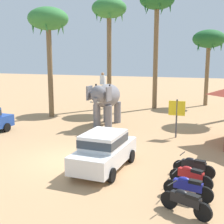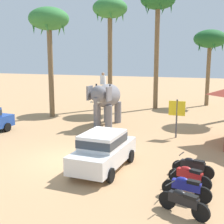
% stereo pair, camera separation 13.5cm
% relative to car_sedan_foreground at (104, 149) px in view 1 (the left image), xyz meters
% --- Properties ---
extents(ground_plane, '(120.00, 120.00, 0.00)m').
position_rel_car_sedan_foreground_xyz_m(ground_plane, '(-1.98, 0.53, -0.93)').
color(ground_plane, tan).
extents(car_sedan_foreground, '(2.00, 4.16, 1.70)m').
position_rel_car_sedan_foreground_xyz_m(car_sedan_foreground, '(0.00, 0.00, 0.00)').
color(car_sedan_foreground, white).
rests_on(car_sedan_foreground, ground).
extents(elephant_with_mahout, '(1.70, 3.89, 3.88)m').
position_rel_car_sedan_foreground_xyz_m(elephant_with_mahout, '(-3.00, 8.25, 1.06)').
color(elephant_with_mahout, slate).
rests_on(elephant_with_mahout, ground).
extents(motorcycle_nearest_camera, '(1.70, 0.84, 0.94)m').
position_rel_car_sedan_foreground_xyz_m(motorcycle_nearest_camera, '(3.86, -2.86, -0.46)').
color(motorcycle_nearest_camera, black).
rests_on(motorcycle_nearest_camera, ground).
extents(motorcycle_second_in_row, '(1.79, 0.59, 0.94)m').
position_rel_car_sedan_foreground_xyz_m(motorcycle_second_in_row, '(3.83, -1.74, -0.46)').
color(motorcycle_second_in_row, black).
rests_on(motorcycle_second_in_row, ground).
extents(motorcycle_mid_row, '(1.72, 0.82, 0.94)m').
position_rel_car_sedan_foreground_xyz_m(motorcycle_mid_row, '(3.83, -0.65, -0.46)').
color(motorcycle_mid_row, black).
rests_on(motorcycle_mid_row, ground).
extents(motorcycle_fourth_in_row, '(1.78, 0.64, 0.94)m').
position_rel_car_sedan_foreground_xyz_m(motorcycle_fourth_in_row, '(3.85, 0.46, -0.46)').
color(motorcycle_fourth_in_row, black).
rests_on(motorcycle_fourth_in_row, ground).
extents(palm_tree_near_hut, '(3.20, 3.20, 8.80)m').
position_rel_car_sedan_foreground_xyz_m(palm_tree_near_hut, '(-8.42, 9.70, 6.69)').
color(palm_tree_near_hut, brown).
rests_on(palm_tree_near_hut, ground).
extents(palm_tree_left_of_road, '(3.20, 3.20, 7.57)m').
position_rel_car_sedan_foreground_xyz_m(palm_tree_left_of_road, '(3.40, 20.28, 5.55)').
color(palm_tree_left_of_road, brown).
rests_on(palm_tree_left_of_road, ground).
extents(palm_tree_far_back, '(3.20, 3.20, 10.22)m').
position_rel_car_sedan_foreground_xyz_m(palm_tree_far_back, '(-5.31, 15.25, 7.98)').
color(palm_tree_far_back, brown).
rests_on(palm_tree_far_back, ground).
extents(palm_tree_leaning_seaward, '(3.20, 3.20, 10.98)m').
position_rel_car_sedan_foreground_xyz_m(palm_tree_leaning_seaward, '(-1.16, 16.64, 8.67)').
color(palm_tree_leaning_seaward, brown).
rests_on(palm_tree_leaning_seaward, ground).
extents(signboard_yellow, '(1.00, 0.10, 2.40)m').
position_rel_car_sedan_foreground_xyz_m(signboard_yellow, '(2.29, 6.52, 0.76)').
color(signboard_yellow, '#4C4C51').
rests_on(signboard_yellow, ground).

